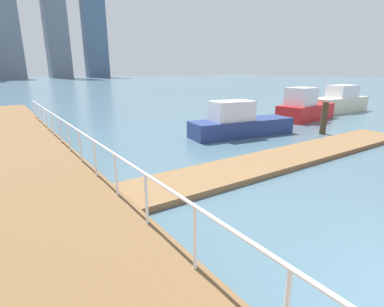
{
  "coord_description": "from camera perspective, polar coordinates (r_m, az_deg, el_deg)",
  "views": [
    {
      "loc": [
        -5.37,
        0.02,
        3.36
      ],
      "look_at": [
        -0.36,
        7.35,
        0.81
      ],
      "focal_mm": 27.25,
      "sensor_mm": 36.0,
      "label": 1
    }
  ],
  "objects": [
    {
      "name": "floating_dock",
      "position": [
        12.07,
        18.72,
        -0.57
      ],
      "size": [
        15.03,
        2.0,
        0.18
      ],
      "primitive_type": "cube",
      "color": "olive",
      "rests_on": "ground_plane"
    },
    {
      "name": "dock_piling_0",
      "position": [
        17.34,
        24.42,
        6.33
      ],
      "size": [
        0.32,
        0.32,
        1.73
      ],
      "primitive_type": "cylinder",
      "color": "#473826",
      "rests_on": "ground_plane"
    },
    {
      "name": "ground_plane",
      "position": [
        20.95,
        -19.17,
        5.9
      ],
      "size": [
        300.0,
        300.0,
        0.0
      ],
      "primitive_type": "plane",
      "color": "#476675"
    },
    {
      "name": "skyline_tower_3",
      "position": [
        140.37,
        -33.22,
        20.07
      ],
      "size": [
        12.25,
        13.26,
        38.47
      ],
      "primitive_type": "cube",
      "rotation": [
        0.0,
        0.0,
        -0.05
      ],
      "color": "slate",
      "rests_on": "ground_plane"
    },
    {
      "name": "moored_boat_5",
      "position": [
        21.97,
        21.17,
        8.3
      ],
      "size": [
        4.97,
        2.48,
        2.24
      ],
      "color": "red",
      "rests_on": "ground_plane"
    },
    {
      "name": "boardwalk_railing",
      "position": [
        8.72,
        -18.58,
        1.1
      ],
      "size": [
        0.06,
        26.76,
        1.08
      ],
      "color": "white",
      "rests_on": "boardwalk"
    },
    {
      "name": "skyline_tower_5",
      "position": [
        153.53,
        -18.68,
        22.72
      ],
      "size": [
        10.63,
        9.39,
        46.71
      ],
      "primitive_type": "cube",
      "rotation": [
        0.0,
        0.0,
        -0.1
      ],
      "color": "slate",
      "rests_on": "ground_plane"
    },
    {
      "name": "moored_boat_2",
      "position": [
        27.41,
        26.75,
        9.04
      ],
      "size": [
        6.05,
        2.01,
        2.17
      ],
      "color": "beige",
      "rests_on": "ground_plane"
    },
    {
      "name": "moored_boat_0",
      "position": [
        15.61,
        9.2,
        5.87
      ],
      "size": [
        5.86,
        2.46,
        1.85
      ],
      "color": "navy",
      "rests_on": "ground_plane"
    }
  ]
}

